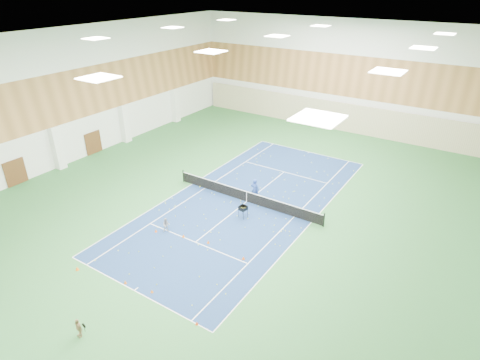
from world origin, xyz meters
name	(u,v)px	position (x,y,z in m)	size (l,w,h in m)	color
ground	(247,202)	(0.00, 0.00, 0.00)	(40.00, 40.00, 0.00)	#2C6732
room_shell	(247,129)	(0.00, 0.00, 6.00)	(36.00, 40.00, 12.00)	white
wood_cladding	(247,102)	(0.00, 0.00, 8.00)	(36.00, 40.00, 8.00)	#AA733F
ceiling_light_grid	(248,43)	(0.00, 0.00, 11.92)	(21.40, 25.40, 0.06)	white
court_surface	(247,202)	(0.00, 0.00, 0.01)	(10.97, 23.77, 0.01)	navy
tennis_balls_scatter	(247,201)	(0.00, 0.00, 0.05)	(10.57, 22.77, 0.07)	#D1E627
tennis_net	(247,196)	(0.00, 0.00, 0.55)	(12.80, 0.10, 1.10)	black
back_curtain	(339,116)	(0.00, 19.75, 1.60)	(35.40, 0.16, 3.20)	#C6B793
door_left_a	(15,172)	(-17.92, -8.00, 1.10)	(0.08, 1.80, 2.20)	#593319
door_left_b	(93,143)	(-17.92, 0.00, 1.10)	(0.08, 1.80, 2.20)	#593319
coach	(255,190)	(0.38, 0.60, 0.92)	(0.67, 0.44, 1.84)	#213F9A
child_court	(166,225)	(-2.45, -6.48, 0.52)	(0.51, 0.40, 1.04)	gray
child_apron	(78,328)	(0.13, -15.58, 0.55)	(0.64, 0.27, 1.10)	tan
ball_cart	(243,212)	(0.99, -2.06, 0.48)	(0.55, 0.55, 0.96)	black
cone_svc_a	(156,231)	(-3.05, -6.93, 0.11)	(0.20, 0.20, 0.22)	#FF580D
cone_svc_b	(183,236)	(-1.04, -6.39, 0.11)	(0.21, 0.21, 0.23)	#E15D0B
cone_svc_c	(208,242)	(0.78, -6.02, 0.11)	(0.20, 0.20, 0.22)	#FF620D
cone_svc_d	(243,258)	(3.65, -6.18, 0.11)	(0.21, 0.21, 0.23)	#E84E0C
cone_base_a	(77,268)	(-4.19, -12.48, 0.12)	(0.22, 0.22, 0.24)	#FE620D
cone_base_b	(125,282)	(-0.86, -11.74, 0.10)	(0.19, 0.19, 0.21)	#D75C0B
cone_base_c	(152,291)	(0.95, -11.44, 0.09)	(0.17, 0.17, 0.19)	orange
cone_base_d	(197,323)	(4.49, -11.89, 0.09)	(0.17, 0.17, 0.19)	#EF450C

